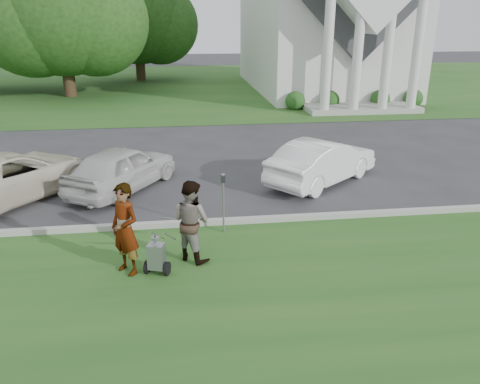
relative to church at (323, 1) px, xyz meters
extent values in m
plane|color=#333335|center=(-9.00, -23.11, -5.94)|extent=(120.00, 120.00, 0.00)
cube|color=#21541D|center=(-9.00, -26.11, -5.93)|extent=(80.00, 7.00, 0.01)
cube|color=#21541D|center=(-9.00, 3.89, -5.93)|extent=(80.00, 30.00, 0.01)
cube|color=#9E9E93|center=(-9.00, -22.56, -5.86)|extent=(80.00, 0.18, 0.15)
cube|color=white|center=(0.00, 0.89, -2.44)|extent=(9.00, 16.00, 7.00)
cube|color=#9E9E93|center=(0.00, -8.31, -5.79)|extent=(6.20, 2.60, 0.30)
cylinder|color=white|center=(-2.40, -9.31, -2.94)|extent=(0.50, 0.50, 6.00)
cylinder|color=white|center=(-0.80, -9.31, -2.94)|extent=(0.50, 0.50, 6.00)
cylinder|color=white|center=(0.80, -9.31, -2.94)|extent=(0.50, 0.50, 6.00)
cylinder|color=white|center=(2.40, -9.31, -2.94)|extent=(0.50, 0.50, 6.00)
sphere|color=#1E4C19|center=(-3.50, -7.41, -5.49)|extent=(1.10, 1.10, 1.10)
sphere|color=#1E4C19|center=(-1.50, -7.41, -5.49)|extent=(1.10, 1.10, 1.10)
sphere|color=#1E4C19|center=(1.50, -7.41, -5.49)|extent=(1.10, 1.10, 1.10)
sphere|color=#1E4C19|center=(3.50, -7.41, -5.49)|extent=(1.10, 1.10, 1.10)
cylinder|color=#332316|center=(-17.00, -1.11, -4.34)|extent=(0.76, 0.76, 3.20)
sphere|color=#1F4013|center=(-17.00, -1.11, -0.43)|extent=(8.40, 8.40, 8.40)
sphere|color=#1F4013|center=(-15.11, -0.81, -1.27)|extent=(6.89, 6.89, 6.89)
sphere|color=#1F4013|center=(-18.68, -1.41, -1.06)|extent=(7.22, 7.22, 7.22)
sphere|color=#1F4013|center=(-20.93, 2.19, -0.73)|extent=(7.54, 7.54, 7.54)
cylinder|color=#332316|center=(-13.00, 6.89, -4.44)|extent=(0.76, 0.76, 3.00)
sphere|color=#1F4013|center=(-13.00, 6.89, -0.85)|extent=(7.60, 7.60, 7.60)
sphere|color=#1F4013|center=(-11.29, 7.19, -1.61)|extent=(6.23, 6.23, 6.23)
sphere|color=#1F4013|center=(-14.52, 6.59, -1.42)|extent=(6.54, 6.54, 6.54)
cylinder|color=black|center=(-10.74, -24.74, -5.80)|extent=(0.15, 0.29, 0.28)
cylinder|color=black|center=(-10.34, -24.86, -5.80)|extent=(0.15, 0.29, 0.28)
cylinder|color=#2D2D33|center=(-10.54, -24.80, -5.80)|extent=(0.46, 0.18, 0.03)
cube|color=gray|center=(-10.54, -24.80, -5.54)|extent=(0.38, 0.34, 0.52)
cone|color=gray|center=(-10.54, -24.80, -5.19)|extent=(0.20, 0.20, 0.15)
cylinder|color=#2D2D33|center=(-10.54, -24.80, -5.11)|extent=(0.04, 0.04, 0.06)
cylinder|color=gray|center=(-10.53, -24.33, -5.30)|extent=(0.24, 0.67, 0.50)
cylinder|color=gray|center=(-10.27, -24.41, -5.30)|extent=(0.24, 0.67, 0.50)
cylinder|color=gray|center=(-10.29, -24.04, -5.06)|extent=(0.30, 0.12, 0.03)
imported|color=#999999|center=(-11.12, -24.65, -5.00)|extent=(0.80, 0.80, 1.88)
imported|color=#999999|center=(-9.82, -24.25, -5.06)|extent=(1.08, 1.07, 1.75)
cylinder|color=gray|center=(-9.04, -23.02, -5.30)|extent=(0.05, 0.05, 1.28)
cube|color=#2D2D33|center=(-9.04, -23.02, -4.58)|extent=(0.11, 0.07, 0.19)
cylinder|color=gray|center=(-9.04, -23.02, -4.48)|extent=(0.10, 0.10, 0.03)
imported|color=beige|center=(-14.73, -19.97, -5.27)|extent=(4.70, 5.21, 1.34)
imported|color=silver|center=(-11.73, -19.65, -5.26)|extent=(3.41, 4.22, 1.35)
imported|color=white|center=(-5.65, -19.76, -5.26)|extent=(4.10, 3.73, 1.36)
camera|label=1|loc=(-9.95, -33.18, -1.10)|focal=35.00mm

